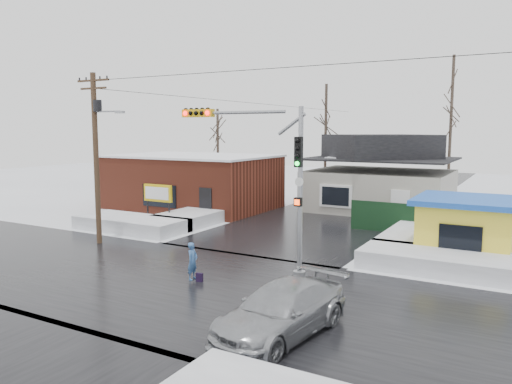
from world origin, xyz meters
The scene contains 20 objects.
ground centered at (0.00, 0.00, 0.00)m, with size 120.00×120.00×0.00m, color white.
road_ns centered at (0.00, 0.00, 0.01)m, with size 10.00×120.00×0.02m, color black.
road_ew centered at (0.00, 0.00, 0.01)m, with size 120.00×10.00×0.02m, color black.
snowbank_nw centered at (-9.00, 7.00, 0.40)m, with size 7.00×3.00×0.80m, color white.
snowbank_ne centered at (9.00, 7.00, 0.40)m, with size 7.00×3.00×0.80m, color white.
snowbank_nside_w centered at (-7.00, 12.00, 0.40)m, with size 3.00×8.00×0.80m, color white.
snowbank_nside_e centered at (7.00, 12.00, 0.40)m, with size 3.00×8.00×0.80m, color white.
traffic_signal centered at (2.43, 2.97, 4.54)m, with size 6.05×0.68×7.00m.
utility_pole centered at (-7.93, 3.50, 5.11)m, with size 3.15×0.44×9.00m.
brick_building centered at (-11.00, 15.99, 2.08)m, with size 12.20×8.20×4.12m.
marquee_sign centered at (-9.00, 9.49, 1.92)m, with size 2.20×0.21×2.55m.
house centered at (2.00, 22.00, 2.62)m, with size 10.40×8.40×5.76m.
kiosk centered at (9.50, 9.99, 1.46)m, with size 4.60×4.60×2.88m.
fence centered at (6.50, 14.00, 0.90)m, with size 8.00×0.12×1.80m, color black.
tree_far_left centered at (-4.00, 26.00, 7.95)m, with size 3.00×3.00×10.00m.
tree_far_mid centered at (6.00, 28.00, 9.54)m, with size 3.00×3.00×12.00m.
tree_far_west centered at (-14.00, 24.00, 6.36)m, with size 3.00×3.00×8.00m.
pedestrian centered at (0.31, 0.67, 0.76)m, with size 0.56×0.37×1.53m, color #3965A1.
car centered at (5.92, -2.51, 0.75)m, with size 2.11×5.19×1.51m, color #A0A3A7.
shopping_bag centered at (0.72, 0.55, 0.17)m, with size 0.28×0.12×0.35m, color black.
Camera 1 is at (12.22, -15.24, 6.09)m, focal length 35.00 mm.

